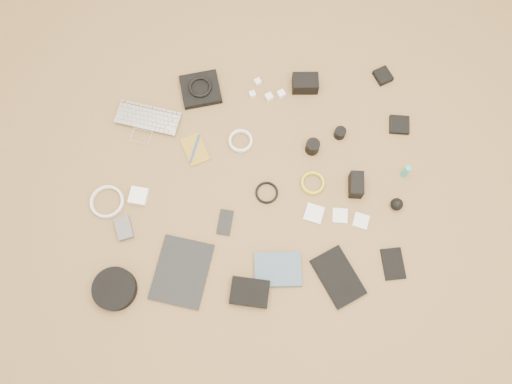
{
  "coord_description": "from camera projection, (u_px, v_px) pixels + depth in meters",
  "views": [
    {
      "loc": [
        -0.05,
        -0.68,
        2.1
      ],
      "look_at": [
        0.01,
        -0.03,
        0.02
      ],
      "focal_mm": 35.0,
      "sensor_mm": 36.0,
      "label": 1
    }
  ],
  "objects": [
    {
      "name": "power_brick",
      "position": [
        139.0,
        196.0,
        2.18
      ],
      "size": [
        0.09,
        0.09,
        0.03
      ],
      "primitive_type": "cube",
      "rotation": [
        0.0,
        0.0,
        -0.26
      ],
      "color": "white",
      "rests_on": "ground"
    },
    {
      "name": "headphone_pouch",
      "position": [
        201.0,
        89.0,
        2.33
      ],
      "size": [
        0.2,
        0.19,
        0.03
      ],
      "primitive_type": "cube",
      "rotation": [
        0.0,
        0.0,
        0.11
      ],
      "color": "black",
      "rests_on": "ground"
    },
    {
      "name": "cable_white_b",
      "position": [
        107.0,
        202.0,
        2.18
      ],
      "size": [
        0.17,
        0.17,
        0.01
      ],
      "primitive_type": "torus",
      "rotation": [
        0.0,
        0.0,
        0.19
      ],
      "color": "white",
      "rests_on": "ground"
    },
    {
      "name": "lens_cleaner",
      "position": [
        406.0,
        171.0,
        2.18
      ],
      "size": [
        0.02,
        0.02,
        0.09
      ],
      "primitive_type": "cylinder",
      "rotation": [
        0.0,
        0.0,
        0.01
      ],
      "color": "#1AAAA7",
      "rests_on": "ground"
    },
    {
      "name": "notebook_olive",
      "position": [
        195.0,
        149.0,
        2.26
      ],
      "size": [
        0.13,
        0.17,
        0.01
      ],
      "primitive_type": "cube",
      "rotation": [
        0.0,
        0.0,
        0.31
      ],
      "color": "olive",
      "rests_on": "ground"
    },
    {
      "name": "phone",
      "position": [
        225.0,
        222.0,
        2.15
      ],
      "size": [
        0.08,
        0.12,
        0.01
      ],
      "primitive_type": "cube",
      "rotation": [
        0.0,
        0.0,
        -0.25
      ],
      "color": "black",
      "rests_on": "ground"
    },
    {
      "name": "lens_b",
      "position": [
        340.0,
        133.0,
        2.26
      ],
      "size": [
        0.06,
        0.06,
        0.05
      ],
      "primitive_type": "cylinder",
      "rotation": [
        0.0,
        0.0,
        -0.24
      ],
      "color": "black",
      "rests_on": "ground"
    },
    {
      "name": "charger_d",
      "position": [
        269.0,
        97.0,
        2.32
      ],
      "size": [
        0.04,
        0.04,
        0.03
      ],
      "primitive_type": "cube",
      "rotation": [
        0.0,
        0.0,
        0.37
      ],
      "color": "white",
      "rests_on": "ground"
    },
    {
      "name": "drive_case",
      "position": [
        250.0,
        292.0,
        2.05
      ],
      "size": [
        0.18,
        0.14,
        0.04
      ],
      "primitive_type": "cube",
      "rotation": [
        0.0,
        0.0,
        -0.22
      ],
      "color": "black",
      "rests_on": "ground"
    },
    {
      "name": "headphones",
      "position": [
        200.0,
        87.0,
        2.31
      ],
      "size": [
        0.14,
        0.14,
        0.01
      ],
      "primitive_type": "torus",
      "rotation": [
        0.0,
        0.0,
        -0.32
      ],
      "color": "black",
      "rests_on": "headphone_pouch"
    },
    {
      "name": "lens_a",
      "position": [
        313.0,
        147.0,
        2.23
      ],
      "size": [
        0.07,
        0.07,
        0.07
      ],
      "primitive_type": "cylinder",
      "rotation": [
        0.0,
        0.0,
        -0.14
      ],
      "color": "black",
      "rests_on": "ground"
    },
    {
      "name": "pen_blue",
      "position": [
        195.0,
        149.0,
        2.25
      ],
      "size": [
        0.06,
        0.13,
        0.01
      ],
      "primitive_type": "cylinder",
      "rotation": [
        1.57,
        0.0,
        -0.35
      ],
      "color": "#1537B0",
      "rests_on": "notebook_olive"
    },
    {
      "name": "tablet",
      "position": [
        182.0,
        272.0,
        2.09
      ],
      "size": [
        0.29,
        0.33,
        0.01
      ],
      "primitive_type": "cube",
      "rotation": [
        0.0,
        0.0,
        -0.31
      ],
      "color": "black",
      "rests_on": "ground"
    },
    {
      "name": "cable_yellow",
      "position": [
        313.0,
        183.0,
        2.2
      ],
      "size": [
        0.12,
        0.12,
        0.01
      ],
      "primitive_type": "torus",
      "rotation": [
        0.0,
        0.0,
        0.18
      ],
      "color": "gold",
      "rests_on": "ground"
    },
    {
      "name": "paperback",
      "position": [
        279.0,
        287.0,
        2.06
      ],
      "size": [
        0.2,
        0.16,
        0.02
      ],
      "primitive_type": "imported",
      "rotation": [
        0.0,
        0.0,
        1.5
      ],
      "color": "#3B5365",
      "rests_on": "ground"
    },
    {
      "name": "cable_black",
      "position": [
        267.0,
        193.0,
        2.19
      ],
      "size": [
        0.13,
        0.13,
        0.01
      ],
      "primitive_type": "torus",
      "rotation": [
        0.0,
        0.0,
        -0.32
      ],
      "color": "black",
      "rests_on": "ground"
    },
    {
      "name": "cable_white_a",
      "position": [
        241.0,
        141.0,
        2.26
      ],
      "size": [
        0.13,
        0.13,
        0.01
      ],
      "primitive_type": "torus",
      "rotation": [
        0.0,
        0.0,
        0.19
      ],
      "color": "white",
      "rests_on": "ground"
    },
    {
      "name": "charger_c",
      "position": [
        281.0,
        94.0,
        2.33
      ],
      "size": [
        0.04,
        0.04,
        0.03
      ],
      "primitive_type": "cube",
      "rotation": [
        0.0,
        0.0,
        0.4
      ],
      "color": "white",
      "rests_on": "ground"
    },
    {
      "name": "dslr_camera",
      "position": [
        305.0,
        83.0,
        2.32
      ],
      "size": [
        0.13,
        0.09,
        0.07
      ],
      "primitive_type": "cube",
      "rotation": [
        0.0,
        0.0,
        -0.09
      ],
      "color": "black",
      "rests_on": "ground"
    },
    {
      "name": "filter_case_right",
      "position": [
        361.0,
        221.0,
        2.15
      ],
      "size": [
        0.08,
        0.08,
        0.01
      ],
      "primitive_type": "cube",
      "rotation": [
        0.0,
        0.0,
        -0.4
      ],
      "color": "silver",
      "rests_on": "ground"
    },
    {
      "name": "charger_b",
      "position": [
        258.0,
        82.0,
        2.35
      ],
      "size": [
        0.04,
        0.04,
        0.03
      ],
      "primitive_type": "cube",
      "rotation": [
        0.0,
        0.0,
        0.4
      ],
      "color": "white",
      "rests_on": "ground"
    },
    {
      "name": "flash",
      "position": [
        356.0,
        185.0,
        2.17
      ],
      "size": [
        0.07,
        0.11,
        0.08
      ],
      "primitive_type": "cube",
      "rotation": [
        0.0,
        0.0,
        -0.14
      ],
      "color": "black",
      "rests_on": "ground"
    },
    {
      "name": "charger_a",
      "position": [
        252.0,
        94.0,
        2.33
      ],
      "size": [
        0.03,
        0.03,
        0.03
      ],
      "primitive_type": "cube",
      "rotation": [
        0.0,
        0.0,
        0.23
      ],
      "color": "white",
      "rests_on": "ground"
    },
    {
      "name": "laptop",
      "position": [
        145.0,
        127.0,
        2.28
      ],
      "size": [
        0.34,
        0.29,
        0.02
      ],
      "primitive_type": "imported",
      "rotation": [
        0.0,
        0.0,
        -0.33
      ],
      "color": "#BABBBF",
      "rests_on": "ground"
    },
    {
      "name": "lens_pouch",
      "position": [
        383.0,
        76.0,
        2.36
      ],
      "size": [
        0.09,
        0.1,
        0.03
      ],
      "primitive_type": "cube",
      "rotation": [
        0.0,
        0.0,
        0.36
      ],
      "color": "black",
      "rests_on": "ground"
    },
    {
      "name": "filter_case_left",
      "position": [
        314.0,
        213.0,
        2.16
      ],
      "size": [
        0.1,
        0.1,
        0.01
      ],
      "primitive_type": "cube",
      "rotation": [
        0.0,
        0.0,
        -0.4
      ],
      "color": "silver",
      "rests_on": "ground"
    },
    {
      "name": "notebook_black_b",
      "position": [
        393.0,
        264.0,
        2.1
      ],
      "size": [
        0.09,
        0.13,
        0.01
      ],
      "primitive_type": "cube",
      "rotation": [
        0.0,
        0.0,
        0.01
      ],
      "color": "black",
      "rests_on": "ground"
    },
    {
      "name": "headphone_case",
      "position": [
        115.0,
        289.0,
        2.05
      ],
      "size": [
        0.22,
        0.22,
        0.05
      ],
      "primitive_type": "cylinder",
      "rotation": [
        0.0,
        0.0,
        0.29
      ],
      "color": "black",
      "rests_on": "ground"
    },
    {
      "name": "notebook_black_a",
      "position": [
        338.0,
        277.0,
        2.08
      ],
      "size": [
        0.22,
        0.27,
        0.02
      ],
      "primitive_type": "cube",
      "rotation": [
        0.0,
        0.0,
        0.41
      ],
      "color": "black",
      "rests_on": "ground"
    },
    {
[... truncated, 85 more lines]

